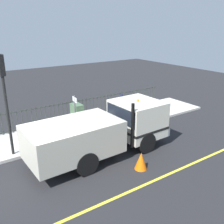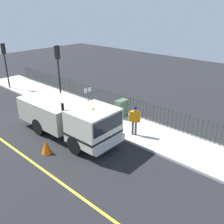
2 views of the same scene
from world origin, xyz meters
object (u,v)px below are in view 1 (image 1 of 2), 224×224
(worker_standing, at_px, (121,106))
(street_sign, at_px, (75,112))
(utility_cabinet, at_px, (77,114))
(traffic_light_near, at_px, (4,86))
(traffic_cone, at_px, (141,161))
(work_truck, at_px, (108,128))

(worker_standing, bearing_deg, street_sign, -18.64)
(utility_cabinet, bearing_deg, traffic_light_near, 113.22)
(utility_cabinet, relative_size, traffic_cone, 1.58)
(work_truck, distance_m, worker_standing, 3.47)
(work_truck, height_order, worker_standing, work_truck)
(work_truck, relative_size, traffic_cone, 9.08)
(worker_standing, relative_size, utility_cabinet, 1.49)
(utility_cabinet, bearing_deg, work_truck, 174.15)
(worker_standing, distance_m, street_sign, 3.23)
(traffic_cone, bearing_deg, work_truck, 9.67)
(work_truck, distance_m, traffic_cone, 2.13)
(worker_standing, xyz_separation_m, street_sign, (-0.53, 3.17, 0.36))
(traffic_light_near, xyz_separation_m, street_sign, (-0.18, -3.02, -1.65))
(worker_standing, height_order, traffic_light_near, traffic_light_near)
(traffic_cone, bearing_deg, utility_cabinet, -0.63)
(work_truck, distance_m, street_sign, 2.01)
(traffic_light_near, height_order, traffic_cone, traffic_light_near)
(utility_cabinet, bearing_deg, street_sign, 151.56)
(traffic_cone, bearing_deg, street_sign, 14.52)
(street_sign, bearing_deg, traffic_cone, -165.48)
(traffic_light_near, distance_m, street_sign, 3.45)
(work_truck, relative_size, worker_standing, 3.86)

